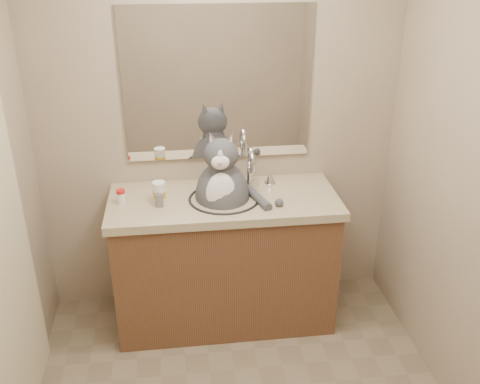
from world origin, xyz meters
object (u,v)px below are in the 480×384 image
(pill_bottle_orange, at_px, (159,193))
(grey_canister, at_px, (159,200))
(pill_bottle_redcap, at_px, (121,196))
(cat, at_px, (223,192))

(pill_bottle_orange, bearing_deg, grey_canister, -90.60)
(pill_bottle_redcap, distance_m, pill_bottle_orange, 0.22)
(cat, distance_m, grey_canister, 0.37)
(pill_bottle_redcap, bearing_deg, grey_canister, -16.84)
(pill_bottle_redcap, bearing_deg, pill_bottle_orange, -3.41)
(cat, distance_m, pill_bottle_orange, 0.36)
(cat, relative_size, grey_canister, 8.42)
(pill_bottle_orange, relative_size, grey_canister, 1.67)
(cat, height_order, pill_bottle_redcap, cat)
(cat, bearing_deg, pill_bottle_orange, -170.37)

